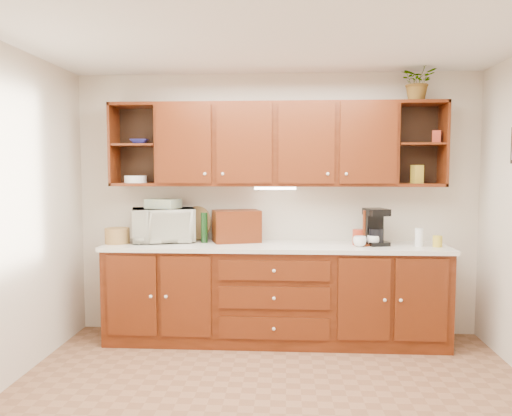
# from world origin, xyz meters

# --- Properties ---
(floor) EXTENTS (4.00, 4.00, 0.00)m
(floor) POSITION_xyz_m (0.00, 0.00, 0.00)
(floor) COLOR #895D3F
(floor) RESTS_ON ground
(ceiling) EXTENTS (4.00, 4.00, 0.00)m
(ceiling) POSITION_xyz_m (0.00, 0.00, 2.60)
(ceiling) COLOR white
(ceiling) RESTS_ON back_wall
(back_wall) EXTENTS (4.00, 0.00, 4.00)m
(back_wall) POSITION_xyz_m (0.00, 1.75, 1.30)
(back_wall) COLOR beige
(back_wall) RESTS_ON floor
(base_cabinets) EXTENTS (3.20, 0.60, 0.90)m
(base_cabinets) POSITION_xyz_m (0.00, 1.45, 0.45)
(base_cabinets) COLOR #3D1606
(base_cabinets) RESTS_ON floor
(countertop) EXTENTS (3.24, 0.64, 0.04)m
(countertop) POSITION_xyz_m (0.00, 1.44, 0.92)
(countertop) COLOR silver
(countertop) RESTS_ON base_cabinets
(upper_cabinets) EXTENTS (3.20, 0.33, 0.80)m
(upper_cabinets) POSITION_xyz_m (0.01, 1.59, 1.89)
(upper_cabinets) COLOR #3D1606
(upper_cabinets) RESTS_ON back_wall
(undercabinet_light) EXTENTS (0.40, 0.05, 0.02)m
(undercabinet_light) POSITION_xyz_m (0.00, 1.53, 1.47)
(undercabinet_light) COLOR white
(undercabinet_light) RESTS_ON upper_cabinets
(wicker_basket) EXTENTS (0.28, 0.28, 0.15)m
(wicker_basket) POSITION_xyz_m (-1.52, 1.42, 1.01)
(wicker_basket) COLOR #9D7141
(wicker_basket) RESTS_ON countertop
(microwave) EXTENTS (0.69, 0.56, 0.33)m
(microwave) POSITION_xyz_m (-1.10, 1.56, 1.11)
(microwave) COLOR beige
(microwave) RESTS_ON countertop
(towel_stack) EXTENTS (0.35, 0.30, 0.09)m
(towel_stack) POSITION_xyz_m (-1.10, 1.56, 1.32)
(towel_stack) COLOR #D5C864
(towel_stack) RESTS_ON microwave
(wine_bottle) EXTENTS (0.08, 0.08, 0.29)m
(wine_bottle) POSITION_xyz_m (-0.69, 1.51, 1.09)
(wine_bottle) COLOR black
(wine_bottle) RESTS_ON countertop
(woven_tray) EXTENTS (0.35, 0.23, 0.34)m
(woven_tray) POSITION_xyz_m (-0.80, 1.69, 0.95)
(woven_tray) COLOR #9D7141
(woven_tray) RESTS_ON countertop
(bread_box) EXTENTS (0.51, 0.40, 0.31)m
(bread_box) POSITION_xyz_m (-0.38, 1.58, 1.10)
(bread_box) COLOR #3D1606
(bread_box) RESTS_ON countertop
(mug_tree) EXTENTS (0.27, 0.28, 0.33)m
(mug_tree) POSITION_xyz_m (0.83, 1.42, 0.99)
(mug_tree) COLOR #3D1606
(mug_tree) RESTS_ON countertop
(canister_red) EXTENTS (0.12, 0.12, 0.14)m
(canister_red) POSITION_xyz_m (0.79, 1.47, 1.01)
(canister_red) COLOR maroon
(canister_red) RESTS_ON countertop
(canister_white) EXTENTS (0.09, 0.09, 0.17)m
(canister_white) POSITION_xyz_m (1.34, 1.40, 1.02)
(canister_white) COLOR white
(canister_white) RESTS_ON countertop
(canister_yellow) EXTENTS (0.10, 0.10, 0.10)m
(canister_yellow) POSITION_xyz_m (1.50, 1.38, 0.99)
(canister_yellow) COLOR gold
(canister_yellow) RESTS_ON countertop
(coffee_maker) EXTENTS (0.24, 0.28, 0.34)m
(coffee_maker) POSITION_xyz_m (0.95, 1.48, 1.11)
(coffee_maker) COLOR black
(coffee_maker) RESTS_ON countertop
(bowl_stack) EXTENTS (0.21, 0.21, 0.05)m
(bowl_stack) POSITION_xyz_m (-1.33, 1.56, 1.92)
(bowl_stack) COLOR navy
(bowl_stack) RESTS_ON upper_cabinets
(plate_stack) EXTENTS (0.26, 0.26, 0.07)m
(plate_stack) POSITION_xyz_m (-1.37, 1.56, 1.56)
(plate_stack) COLOR white
(plate_stack) RESTS_ON upper_cabinets
(pantry_box_yellow) EXTENTS (0.12, 0.11, 0.17)m
(pantry_box_yellow) POSITION_xyz_m (1.35, 1.57, 1.61)
(pantry_box_yellow) COLOR gold
(pantry_box_yellow) RESTS_ON upper_cabinets
(pantry_box_red) EXTENTS (0.10, 0.09, 0.12)m
(pantry_box_red) POSITION_xyz_m (1.52, 1.56, 1.96)
(pantry_box_red) COLOR maroon
(pantry_box_red) RESTS_ON upper_cabinets
(potted_plant) EXTENTS (0.38, 0.35, 0.35)m
(potted_plant) POSITION_xyz_m (1.33, 1.54, 2.47)
(potted_plant) COLOR #999999
(potted_plant) RESTS_ON upper_cabinets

